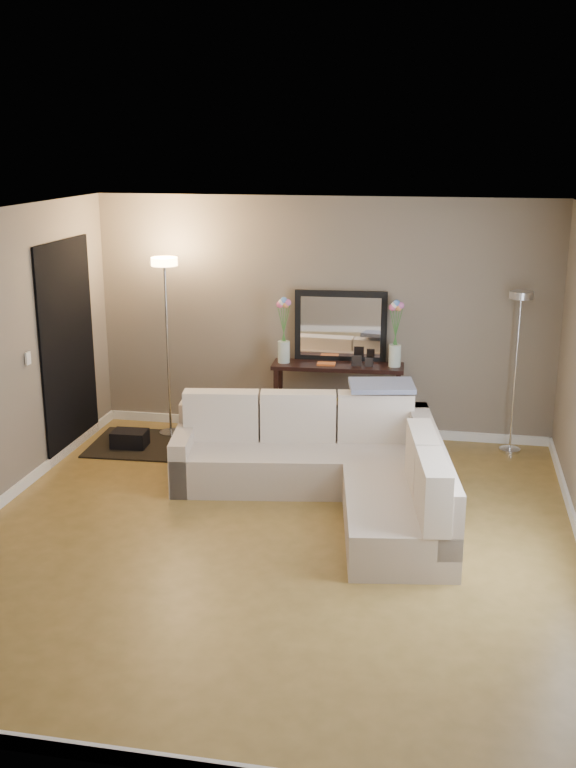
% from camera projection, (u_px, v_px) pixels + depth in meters
% --- Properties ---
extents(floor, '(5.00, 5.50, 0.01)m').
position_uv_depth(floor, '(269.00, 539.00, 7.03)').
color(floor, olive).
rests_on(floor, ground).
extents(ceiling, '(5.00, 5.50, 0.01)m').
position_uv_depth(ceiling, '(267.00, 217.00, 6.31)').
color(ceiling, white).
rests_on(ceiling, ground).
extents(wall_back, '(5.00, 0.02, 2.60)m').
position_uv_depth(wall_back, '(322.00, 318.00, 9.28)').
color(wall_back, '#786C5C').
rests_on(wall_back, ground).
extents(wall_front, '(5.00, 0.02, 2.60)m').
position_uv_depth(wall_front, '(146.00, 545.00, 4.07)').
color(wall_front, '#786C5C').
rests_on(wall_front, ground).
extents(baseboard_back, '(5.00, 0.03, 0.10)m').
position_uv_depth(baseboard_back, '(321.00, 428.00, 9.60)').
color(baseboard_back, white).
rests_on(baseboard_back, ground).
extents(baseboard_front, '(5.00, 0.03, 0.10)m').
position_uv_depth(baseboard_front, '(158.00, 762.00, 4.43)').
color(baseboard_front, white).
rests_on(baseboard_front, ground).
extents(doorway, '(0.02, 1.20, 2.20)m').
position_uv_depth(doorway, '(68.00, 348.00, 8.79)').
color(doorway, black).
rests_on(doorway, ground).
extents(switch_plate, '(0.02, 0.08, 0.12)m').
position_uv_depth(switch_plate, '(28.00, 358.00, 7.96)').
color(switch_plate, white).
rests_on(switch_plate, ground).
extents(sectional_sofa, '(2.75, 2.41, 0.85)m').
position_uv_depth(sectional_sofa, '(336.00, 467.00, 7.71)').
color(sectional_sofa, beige).
rests_on(sectional_sofa, floor).
extents(throw_blanket, '(0.67, 0.47, 0.08)m').
position_uv_depth(throw_blanket, '(382.00, 386.00, 8.11)').
color(throw_blanket, gray).
rests_on(throw_blanket, sectional_sofa).
extents(console_table, '(1.41, 0.45, 0.86)m').
position_uv_depth(console_table, '(329.00, 398.00, 9.21)').
color(console_table, black).
rests_on(console_table, floor).
extents(leaning_mirror, '(0.99, 0.10, 0.77)m').
position_uv_depth(leaning_mirror, '(341.00, 327.00, 9.17)').
color(leaning_mirror, black).
rests_on(leaning_mirror, console_table).
extents(table_decor, '(0.59, 0.14, 0.14)m').
position_uv_depth(table_decor, '(338.00, 364.00, 9.06)').
color(table_decor, orange).
rests_on(table_decor, console_table).
extents(flower_vase_left, '(0.16, 0.14, 0.74)m').
position_uv_depth(flower_vase_left, '(284.00, 336.00, 9.10)').
color(flower_vase_left, silver).
rests_on(flower_vase_left, console_table).
extents(flower_vase_right, '(0.16, 0.14, 0.74)m').
position_uv_depth(flower_vase_right, '(395.00, 340.00, 8.94)').
color(flower_vase_right, silver).
rests_on(flower_vase_right, console_table).
extents(floor_lamp_lit, '(0.29, 0.29, 1.97)m').
position_uv_depth(floor_lamp_lit, '(166.00, 312.00, 9.14)').
color(floor_lamp_lit, silver).
rests_on(floor_lamp_lit, floor).
extents(floor_lamp_unlit, '(0.29, 0.29, 1.70)m').
position_uv_depth(floor_lamp_unlit, '(518.00, 340.00, 8.68)').
color(floor_lamp_unlit, silver).
rests_on(floor_lamp_unlit, floor).
extents(charcoal_rug, '(1.33, 1.03, 0.02)m').
position_uv_depth(charcoal_rug, '(152.00, 445.00, 9.18)').
color(charcoal_rug, black).
rests_on(charcoal_rug, floor).
extents(black_bag, '(0.38, 0.28, 0.24)m').
position_uv_depth(black_bag, '(130.00, 441.00, 9.09)').
color(black_bag, black).
rests_on(black_bag, charcoal_rug).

